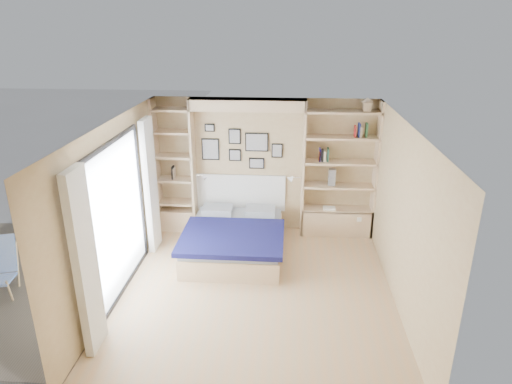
{
  "coord_description": "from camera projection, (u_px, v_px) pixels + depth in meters",
  "views": [
    {
      "loc": [
        0.43,
        -5.76,
        3.8
      ],
      "look_at": [
        -0.07,
        0.9,
        1.24
      ],
      "focal_mm": 32.0,
      "sensor_mm": 36.0,
      "label": 1
    }
  ],
  "objects": [
    {
      "name": "shelf_decor",
      "position": [
        323.0,
        147.0,
        8.01
      ],
      "size": [
        3.53,
        0.23,
        2.03
      ],
      "color": "#AE491A",
      "rests_on": "ground"
    },
    {
      "name": "room_shell",
      "position": [
        240.0,
        188.0,
        7.81
      ],
      "size": [
        4.5,
        4.5,
        4.5
      ],
      "color": "tan",
      "rests_on": "ground"
    },
    {
      "name": "photo_gallery",
      "position": [
        240.0,
        147.0,
        8.28
      ],
      "size": [
        1.48,
        0.02,
        0.82
      ],
      "color": "black",
      "rests_on": "ground"
    },
    {
      "name": "reading_lamps",
      "position": [
        248.0,
        177.0,
        8.24
      ],
      "size": [
        1.92,
        0.12,
        0.15
      ],
      "color": "silver",
      "rests_on": "ground"
    },
    {
      "name": "ground",
      "position": [
        256.0,
        292.0,
        6.75
      ],
      "size": [
        4.5,
        4.5,
        0.0
      ],
      "primitive_type": "plane",
      "color": "tan",
      "rests_on": "ground"
    },
    {
      "name": "bed",
      "position": [
        235.0,
        238.0,
        7.8
      ],
      "size": [
        1.67,
        2.08,
        1.07
      ],
      "color": "beige",
      "rests_on": "ground"
    },
    {
      "name": "deck",
      "position": [
        22.0,
        282.0,
        7.0
      ],
      "size": [
        3.2,
        4.0,
        0.05
      ],
      "primitive_type": "cube",
      "color": "brown",
      "rests_on": "ground"
    }
  ]
}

